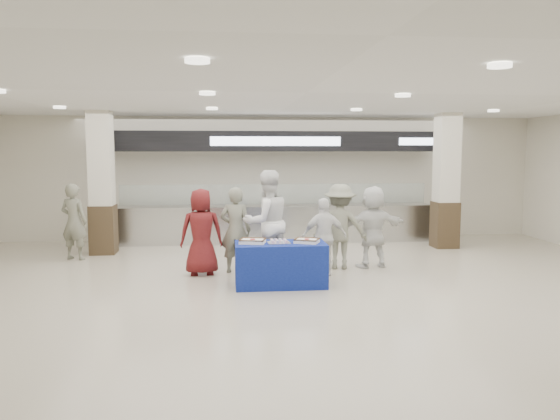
{
  "coord_description": "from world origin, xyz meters",
  "views": [
    {
      "loc": [
        -1.25,
        -8.33,
        2.33
      ],
      "look_at": [
        -0.25,
        1.6,
        1.23
      ],
      "focal_mm": 35.0,
      "sensor_mm": 36.0,
      "label": 1
    }
  ],
  "objects": [
    {
      "name": "sheet_cake_left",
      "position": [
        -0.79,
        0.85,
        0.79
      ],
      "size": [
        0.48,
        0.41,
        0.09
      ],
      "color": "white",
      "rests_on": "display_table"
    },
    {
      "name": "display_table",
      "position": [
        -0.32,
        0.85,
        0.38
      ],
      "size": [
        1.55,
        0.78,
        0.75
      ],
      "primitive_type": "cube",
      "rotation": [
        0.0,
        0.0,
        -0.0
      ],
      "color": "navy",
      "rests_on": "ground"
    },
    {
      "name": "chef_short",
      "position": [
        0.58,
        1.55,
        0.73
      ],
      "size": [
        0.88,
        0.42,
        1.45
      ],
      "primitive_type": "imported",
      "rotation": [
        0.0,
        0.0,
        3.22
      ],
      "color": "white",
      "rests_on": "ground"
    },
    {
      "name": "soldier_bg",
      "position": [
        -4.46,
        3.56,
        0.82
      ],
      "size": [
        0.69,
        0.57,
        1.63
      ],
      "primitive_type": "imported",
      "rotation": [
        0.0,
        0.0,
        2.79
      ],
      "color": "slate",
      "rests_on": "ground"
    },
    {
      "name": "chef_tall",
      "position": [
        -0.47,
        1.83,
        0.98
      ],
      "size": [
        1.16,
        1.04,
        1.96
      ],
      "primitive_type": "imported",
      "rotation": [
        0.0,
        0.0,
        3.52
      ],
      "color": "white",
      "rests_on": "ground"
    },
    {
      "name": "soldier_b",
      "position": [
        0.99,
        2.12,
        0.83
      ],
      "size": [
        1.18,
        0.82,
        1.67
      ],
      "primitive_type": "imported",
      "rotation": [
        0.0,
        0.0,
        2.95
      ],
      "color": "slate",
      "rests_on": "ground"
    },
    {
      "name": "civilian_maroon",
      "position": [
        -1.7,
        1.84,
        0.81
      ],
      "size": [
        0.84,
        0.59,
        1.63
      ],
      "primitive_type": "imported",
      "rotation": [
        0.0,
        0.0,
        3.23
      ],
      "color": "maroon",
      "rests_on": "ground"
    },
    {
      "name": "cupcake_tray",
      "position": [
        -0.35,
        0.82,
        0.78
      ],
      "size": [
        0.39,
        0.3,
        0.06
      ],
      "color": "#AFB0B4",
      "rests_on": "display_table"
    },
    {
      "name": "sheet_cake_right",
      "position": [
        0.13,
        0.8,
        0.79
      ],
      "size": [
        0.48,
        0.44,
        0.09
      ],
      "color": "white",
      "rests_on": "display_table"
    },
    {
      "name": "civilian_white",
      "position": [
        1.66,
        2.17,
        0.82
      ],
      "size": [
        1.58,
        0.77,
        1.63
      ],
      "primitive_type": "imported",
      "rotation": [
        0.0,
        0.0,
        3.34
      ],
      "color": "white",
      "rests_on": "ground"
    },
    {
      "name": "serving_line",
      "position": [
        0.0,
        5.4,
        1.16
      ],
      "size": [
        8.7,
        0.85,
        2.8
      ],
      "color": "#B7B9BE",
      "rests_on": "ground"
    },
    {
      "name": "soldier_a",
      "position": [
        -1.06,
        1.95,
        0.82
      ],
      "size": [
        0.66,
        0.5,
        1.64
      ],
      "primitive_type": "imported",
      "rotation": [
        0.0,
        0.0,
        2.95
      ],
      "color": "slate",
      "rests_on": "ground"
    },
    {
      "name": "column_right",
      "position": [
        4.0,
        4.2,
        1.53
      ],
      "size": [
        0.55,
        0.55,
        3.2
      ],
      "color": "#332517",
      "rests_on": "ground"
    },
    {
      "name": "column_left",
      "position": [
        -4.0,
        4.2,
        1.53
      ],
      "size": [
        0.55,
        0.55,
        3.2
      ],
      "color": "#332517",
      "rests_on": "ground"
    },
    {
      "name": "ground",
      "position": [
        0.0,
        0.0,
        0.0
      ],
      "size": [
        14.0,
        14.0,
        0.0
      ],
      "primitive_type": "plane",
      "color": "beige",
      "rests_on": "ground"
    }
  ]
}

